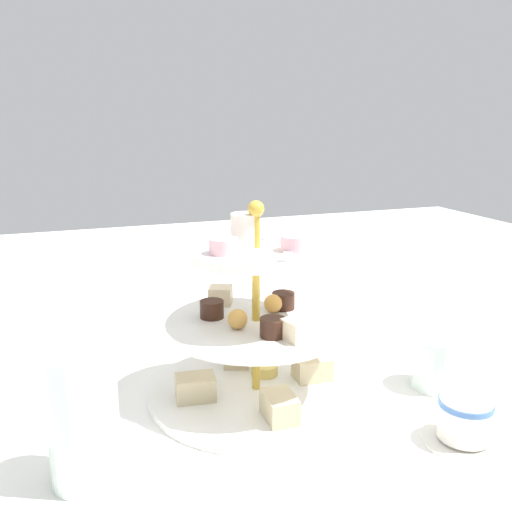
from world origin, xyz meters
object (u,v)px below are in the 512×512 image
Objects in this scene: water_glass_tall_right at (83,418)px; teacup_with_saucer at (464,422)px; water_glass_short_left at (437,362)px; butter_knife_left at (103,344)px; tiered_serving_stand at (256,338)px.

water_glass_tall_right reaches higher than teacup_with_saucer.
butter_knife_left is (0.29, 0.40, -0.03)m from water_glass_short_left.
water_glass_short_left is 0.41× the size of butter_knife_left.
teacup_with_saucer is (-0.18, -0.18, -0.05)m from tiered_serving_stand.
water_glass_tall_right is 0.80× the size of butter_knife_left.
tiered_serving_stand is at bearing 44.86° from teacup_with_saucer.
tiered_serving_stand is 0.24m from water_glass_short_left.
teacup_with_saucer is (-0.12, 0.05, -0.01)m from water_glass_short_left.
tiered_serving_stand is at bearing 86.35° from butter_knife_left.
water_glass_tall_right is at bearing 116.24° from tiered_serving_stand.
water_glass_short_left is at bearing -83.94° from water_glass_tall_right.
water_glass_short_left is at bearing 104.35° from butter_knife_left.
tiered_serving_stand is 0.26m from teacup_with_saucer.
teacup_with_saucer is 0.54m from butter_knife_left.
tiered_serving_stand is 1.61× the size of butter_knife_left.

